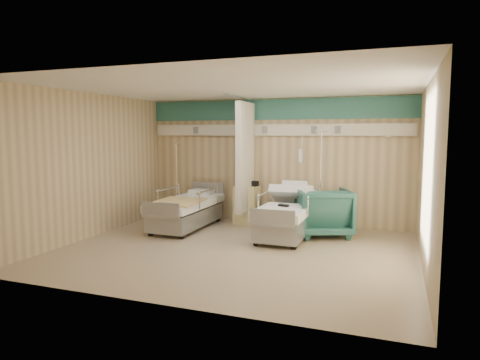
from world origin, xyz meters
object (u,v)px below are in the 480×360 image
(bed_right, at_px, (287,221))
(bedside_cabinet, at_px, (247,205))
(iv_stand_right, at_px, (320,211))
(bed_left, at_px, (187,214))
(iv_stand_left, at_px, (177,204))
(visitor_armchair, at_px, (323,212))

(bed_right, relative_size, bedside_cabinet, 2.54)
(bedside_cabinet, xyz_separation_m, iv_stand_right, (1.66, -0.17, 0.00))
(bed_left, relative_size, iv_stand_right, 1.04)
(iv_stand_right, xyz_separation_m, iv_stand_left, (-3.37, 0.08, -0.06))
(bed_right, bearing_deg, iv_stand_right, 54.86)
(iv_stand_right, relative_size, iv_stand_left, 1.15)
(bed_left, bearing_deg, iv_stand_right, 15.04)
(bedside_cabinet, distance_m, iv_stand_right, 1.67)
(bed_right, distance_m, bed_left, 2.20)
(bed_right, bearing_deg, bed_left, 180.00)
(bed_right, relative_size, iv_stand_right, 1.04)
(bed_left, xyz_separation_m, iv_stand_left, (-0.66, 0.80, 0.06))
(visitor_armchair, xyz_separation_m, iv_stand_right, (-0.14, 0.38, -0.05))
(bed_left, distance_m, visitor_armchair, 2.88)
(bedside_cabinet, bearing_deg, iv_stand_left, -176.82)
(bed_right, relative_size, visitor_armchair, 2.07)
(bed_left, distance_m, iv_stand_right, 2.81)
(bed_right, xyz_separation_m, visitor_armchair, (0.65, 0.35, 0.16))
(bedside_cabinet, relative_size, visitor_armchair, 0.82)
(bed_right, height_order, bed_left, same)
(bed_left, distance_m, bedside_cabinet, 1.39)
(iv_stand_right, distance_m, iv_stand_left, 3.38)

